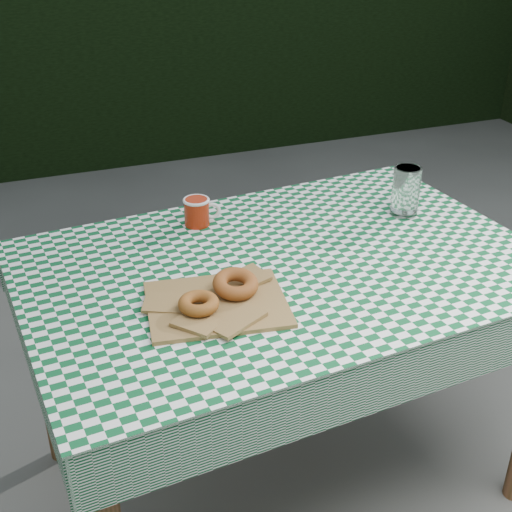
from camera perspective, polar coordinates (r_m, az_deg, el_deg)
The scene contains 9 objects.
ground at distance 2.28m, azimuth 6.56°, elevation -17.29°, with size 60.00×60.00×0.00m, color #494944.
hedge_north at distance 4.71m, azimuth -11.41°, elevation 19.11°, with size 7.00×0.70×1.80m, color black.
table at distance 2.01m, azimuth 2.11°, elevation -10.07°, with size 1.32×0.88×0.75m, color brown.
tablecloth at distance 1.80m, azimuth 2.33°, elevation -0.62°, with size 1.34×0.90×0.01m, color #0C4D26.
paper_bag at distance 1.61m, azimuth -3.25°, elevation -3.90°, with size 0.32×0.26×0.02m, color olive.
bagel_front at distance 1.57m, azimuth -4.76°, elevation -3.93°, with size 0.09×0.09×0.03m, color brown.
bagel_back at distance 1.63m, azimuth -1.70°, elevation -2.31°, with size 0.11×0.11×0.03m, color brown.
coffee_mug at distance 1.99m, azimuth -4.92°, elevation 3.65°, with size 0.14×0.14×0.08m, color #9B210A, non-canonical shape.
drinking_glass at distance 2.08m, azimuth 12.27°, elevation 5.26°, with size 0.08×0.08×0.15m, color white.
Camera 1 is at (-0.79, -1.39, 1.63)m, focal length 48.41 mm.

